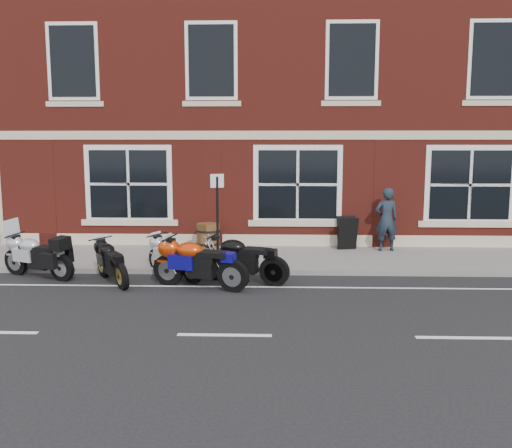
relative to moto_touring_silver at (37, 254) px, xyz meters
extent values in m
plane|color=black|center=(4.84, -0.94, -0.57)|extent=(80.00, 80.00, 0.00)
cube|color=slate|center=(4.84, 2.06, -0.51)|extent=(30.00, 3.00, 0.12)
cube|color=slate|center=(4.84, 0.48, -0.51)|extent=(30.00, 0.16, 0.12)
cube|color=maroon|center=(4.84, 9.56, 5.43)|extent=(24.00, 12.00, 12.00)
cylinder|color=black|center=(-0.61, 0.27, -0.24)|extent=(0.65, 0.38, 0.65)
cylinder|color=black|center=(0.73, -0.32, -0.24)|extent=(0.65, 0.38, 0.65)
cube|color=black|center=(0.01, -0.01, 0.10)|extent=(0.84, 0.55, 0.22)
ellipsoid|color=#AEAEB3|center=(-0.12, 0.05, 0.22)|extent=(0.66, 0.56, 0.32)
cube|color=black|center=(0.38, -0.17, 0.18)|extent=(0.61, 0.46, 0.10)
cube|color=silver|center=(-0.59, 0.26, 0.60)|extent=(0.21, 0.41, 0.45)
cylinder|color=black|center=(3.28, -0.59, -0.21)|extent=(0.71, 0.38, 0.71)
cylinder|color=black|center=(4.79, -1.13, -0.21)|extent=(0.71, 0.38, 0.71)
cube|color=black|center=(3.98, -0.84, 0.16)|extent=(0.92, 0.55, 0.24)
ellipsoid|color=#BD3208|center=(3.83, -0.78, 0.30)|extent=(0.72, 0.59, 0.35)
cube|color=black|center=(4.40, -0.99, 0.25)|extent=(0.67, 0.48, 0.11)
cylinder|color=black|center=(1.59, 0.11, -0.26)|extent=(0.44, 0.58, 0.61)
cylinder|color=black|center=(2.35, -1.05, -0.26)|extent=(0.44, 0.58, 0.61)
cube|color=black|center=(1.94, -0.43, 0.07)|extent=(0.61, 0.77, 0.21)
ellipsoid|color=black|center=(1.86, -0.31, 0.18)|extent=(0.58, 0.64, 0.31)
cube|color=black|center=(2.15, -0.75, 0.14)|extent=(0.50, 0.58, 0.10)
cylinder|color=black|center=(2.82, 0.57, -0.25)|extent=(0.53, 0.54, 0.63)
cylinder|color=black|center=(3.81, -0.45, -0.25)|extent=(0.53, 0.54, 0.63)
cube|color=black|center=(3.28, 0.10, 0.08)|extent=(0.71, 0.72, 0.22)
ellipsoid|color=#B5B5BA|center=(3.17, 0.20, 0.20)|extent=(0.63, 0.64, 0.31)
cube|color=black|center=(3.55, -0.18, 0.16)|extent=(0.56, 0.56, 0.10)
cylinder|color=black|center=(4.22, -0.08, -0.22)|extent=(0.70, 0.37, 0.69)
cylinder|color=black|center=(5.69, -0.63, -0.22)|extent=(0.70, 0.37, 0.69)
cube|color=black|center=(4.90, -0.34, 0.15)|extent=(0.90, 0.54, 0.24)
ellipsoid|color=black|center=(4.75, -0.28, 0.28)|extent=(0.70, 0.57, 0.35)
cube|color=black|center=(5.31, -0.49, 0.23)|extent=(0.65, 0.47, 0.11)
imported|color=#1A232F|center=(8.85, 3.01, 0.46)|extent=(0.70, 0.50, 1.81)
cylinder|color=#482C13|center=(3.76, 2.92, -0.06)|extent=(0.66, 0.66, 0.77)
cylinder|color=black|center=(3.76, 2.92, -0.25)|extent=(0.69, 0.69, 0.05)
cylinder|color=black|center=(3.76, 2.92, 0.12)|extent=(0.69, 0.69, 0.05)
cylinder|color=black|center=(4.27, 0.61, 0.69)|extent=(0.06, 0.06, 2.27)
cube|color=silver|center=(4.27, 0.61, 1.72)|extent=(0.32, 0.12, 0.33)
camera|label=1|loc=(5.68, -13.15, 2.70)|focal=40.00mm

